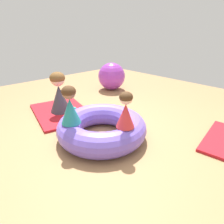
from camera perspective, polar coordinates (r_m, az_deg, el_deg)
name	(u,v)px	position (r m, az deg, el deg)	size (l,w,h in m)	color
ground_plane	(101,138)	(2.83, -3.31, -7.73)	(8.00, 8.00, 0.00)	#9E7549
gym_mat_far_right	(61,112)	(3.75, -14.95, 0.02)	(1.31, 0.91, 0.04)	#B21923
inflatable_cushion	(102,127)	(2.75, -3.06, -4.66)	(1.28, 1.28, 0.34)	#7056D1
child_in_teal	(70,105)	(2.46, -12.50, 1.92)	(0.34, 0.34, 0.50)	teal
child_in_red	(126,110)	(2.32, 4.11, 0.50)	(0.24, 0.24, 0.46)	red
adult_seated	(59,93)	(3.62, -15.58, 5.57)	(0.48, 0.48, 0.74)	#383842
play_ball_orange	(84,111)	(3.54, -8.25, 0.43)	(0.10, 0.10, 0.10)	orange
play_ball_blue	(59,100)	(4.21, -15.67, 3.36)	(0.06, 0.06, 0.06)	blue
play_ball_teal	(75,109)	(3.68, -11.11, 0.93)	(0.08, 0.08, 0.08)	teal
exercise_ball_large	(112,76)	(5.00, -0.12, 10.64)	(0.69, 0.69, 0.69)	purple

